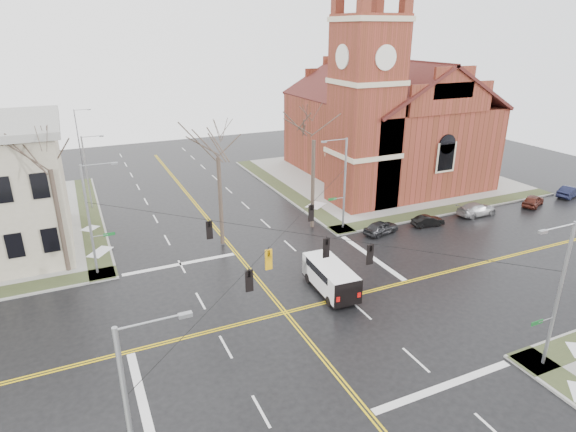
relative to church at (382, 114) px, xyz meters
name	(u,v)px	position (x,y,z in m)	size (l,w,h in m)	color
ground	(285,313)	(-24.76, -24.78, -8.43)	(120.00, 120.00, 0.00)	black
sidewalks	(285,312)	(-24.76, -24.78, -8.36)	(80.00, 80.00, 0.17)	gray
road_markings	(285,312)	(-24.76, -24.78, -8.43)	(100.00, 100.00, 0.01)	gold
church	(382,114)	(0.00, 0.00, 0.00)	(24.28, 27.48, 27.50)	maroon
signal_pole_ne	(343,181)	(-13.44, -13.28, -3.48)	(2.75, 0.22, 9.00)	gray
signal_pole_nw	(91,217)	(-36.09, -13.28, -3.48)	(2.75, 0.22, 9.00)	gray
signal_pole_se	(557,292)	(-13.44, -36.28, -3.48)	(2.75, 0.22, 9.00)	gray
signal_pole_sw	(134,423)	(-36.09, -36.28, -3.48)	(2.75, 0.22, 9.00)	gray
span_wires	(285,231)	(-24.76, -24.78, -2.23)	(23.02, 23.02, 0.03)	black
traffic_signals	(289,245)	(-24.76, -25.45, -2.98)	(8.21, 8.26, 1.30)	black
streetlight_north_a	(88,170)	(-35.42, 3.22, -3.97)	(2.30, 0.20, 8.00)	gray
streetlight_north_b	(79,135)	(-35.42, 23.22, -3.97)	(2.30, 0.20, 8.00)	gray
cargo_van	(329,275)	(-20.45, -23.27, -7.15)	(2.51, 5.83, 2.17)	white
parked_car_a	(381,227)	(-10.55, -15.90, -7.79)	(1.53, 3.81, 1.30)	black
parked_car_b	(428,221)	(-5.12, -16.23, -7.89)	(1.16, 3.33, 1.10)	black
parked_car_c	(477,209)	(1.64, -15.95, -7.76)	(1.88, 4.61, 1.34)	#979799
parked_car_d	(533,200)	(9.55, -16.43, -7.78)	(1.55, 3.84, 1.31)	#4E1E16
parked_car_e	(570,191)	(16.18, -16.00, -7.77)	(1.41, 4.05, 1.34)	black
tree_nw_far	(49,162)	(-38.37, -11.75, 0.80)	(4.00, 4.00, 12.78)	#372B23
tree_nw_near	(218,151)	(-25.31, -12.01, 0.37)	(4.00, 4.00, 12.17)	#372B23
tree_ne	(314,134)	(-15.95, -11.81, 1.01)	(4.00, 4.00, 13.08)	#372B23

